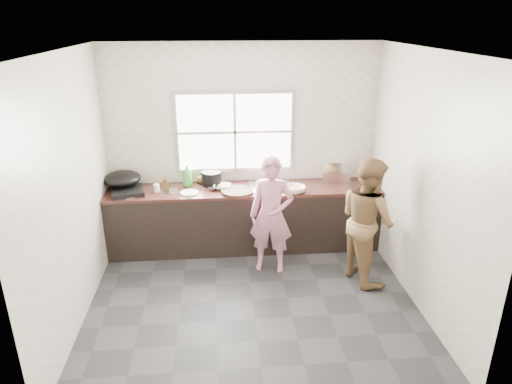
{
  "coord_description": "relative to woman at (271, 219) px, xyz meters",
  "views": [
    {
      "loc": [
        -0.34,
        -4.34,
        3.01
      ],
      "look_at": [
        0.1,
        0.65,
        1.05
      ],
      "focal_mm": 32.0,
      "sensor_mm": 36.0,
      "label": 1
    }
  ],
  "objects": [
    {
      "name": "cleaver",
      "position": [
        -0.67,
        0.59,
        0.22
      ],
      "size": [
        0.2,
        0.2,
        0.01
      ],
      "primitive_type": "cube",
      "rotation": [
        0.0,
        0.0,
        0.78
      ],
      "color": "#B1B3B8",
      "rests_on": "cutting_board"
    },
    {
      "name": "bowl_mince",
      "position": [
        -0.58,
        0.62,
        0.2
      ],
      "size": [
        0.28,
        0.28,
        0.06
      ],
      "primitive_type": "imported",
      "rotation": [
        0.0,
        0.0,
        -0.26
      ],
      "color": "white",
      "rests_on": "countertop"
    },
    {
      "name": "bottle_green",
      "position": [
        -1.04,
        0.77,
        0.34
      ],
      "size": [
        0.15,
        0.15,
        0.33
      ],
      "primitive_type": "imported",
      "rotation": [
        0.0,
        0.0,
        0.16
      ],
      "color": "green",
      "rests_on": "countertop"
    },
    {
      "name": "pot_lid_right",
      "position": [
        -1.27,
        0.57,
        0.18
      ],
      "size": [
        0.29,
        0.29,
        0.01
      ],
      "primitive_type": "cylinder",
      "rotation": [
        0.0,
        0.0,
        -0.27
      ],
      "color": "#B1B5B8",
      "rests_on": "countertop"
    },
    {
      "name": "glass_jar",
      "position": [
        -1.43,
        0.58,
        0.23
      ],
      "size": [
        0.08,
        0.08,
        0.11
      ],
      "primitive_type": "cylinder",
      "rotation": [
        0.0,
        0.0,
        0.11
      ],
      "color": "silver",
      "rests_on": "countertop"
    },
    {
      "name": "wall_right",
      "position": [
        1.52,
        -0.67,
        0.67
      ],
      "size": [
        0.01,
        3.2,
        2.7
      ],
      "primitive_type": "cube",
      "color": "beige",
      "rests_on": "ground"
    },
    {
      "name": "pot_lid_left",
      "position": [
        -1.76,
        0.49,
        0.18
      ],
      "size": [
        0.35,
        0.35,
        0.01
      ],
      "primitive_type": "cylinder",
      "rotation": [
        0.0,
        0.0,
        0.34
      ],
      "color": "silver",
      "rests_on": "countertop"
    },
    {
      "name": "floor",
      "position": [
        -0.29,
        -0.67,
        -0.69
      ],
      "size": [
        3.6,
        3.2,
        0.01
      ],
      "primitive_type": "cube",
      "color": "#2C2C2F",
      "rests_on": "ground"
    },
    {
      "name": "person_side",
      "position": [
        1.1,
        -0.29,
        0.08
      ],
      "size": [
        0.76,
        0.88,
        1.52
      ],
      "primitive_type": "imported",
      "rotation": [
        0.0,
        0.0,
        1.86
      ],
      "color": "brown",
      "rests_on": "floor"
    },
    {
      "name": "faucet",
      "position": [
        0.06,
        0.82,
        0.33
      ],
      "size": [
        0.02,
        0.02,
        0.3
      ],
      "primitive_type": "cylinder",
      "color": "silver",
      "rests_on": "countertop"
    },
    {
      "name": "countertop",
      "position": [
        -0.29,
        0.62,
        0.16
      ],
      "size": [
        3.6,
        0.64,
        0.04
      ],
      "primitive_type": "cube",
      "color": "#361B16",
      "rests_on": "cabinet"
    },
    {
      "name": "woman",
      "position": [
        0.0,
        0.0,
        0.0
      ],
      "size": [
        0.56,
        0.44,
        1.37
      ],
      "primitive_type": "imported",
      "rotation": [
        0.0,
        0.0,
        -0.24
      ],
      "color": "#CF7C99",
      "rests_on": "floor"
    },
    {
      "name": "window_glazing",
      "position": [
        -0.39,
        0.89,
        0.87
      ],
      "size": [
        1.5,
        0.01,
        1.0
      ],
      "primitive_type": "cube",
      "color": "white",
      "rests_on": "window_frame"
    },
    {
      "name": "wall_left",
      "position": [
        -2.09,
        -0.67,
        0.67
      ],
      "size": [
        0.01,
        3.2,
        2.7
      ],
      "primitive_type": "cube",
      "color": "silver",
      "rests_on": "ground"
    },
    {
      "name": "bottle_brown_tall",
      "position": [
        -1.32,
        0.65,
        0.26
      ],
      "size": [
        0.08,
        0.09,
        0.17
      ],
      "primitive_type": "imported",
      "rotation": [
        0.0,
        0.0,
        0.14
      ],
      "color": "#4A3012",
      "rests_on": "countertop"
    },
    {
      "name": "burner",
      "position": [
        -1.8,
        0.55,
        0.2
      ],
      "size": [
        0.48,
        0.48,
        0.06
      ],
      "primitive_type": "cube",
      "rotation": [
        0.0,
        0.0,
        0.24
      ],
      "color": "black",
      "rests_on": "countertop"
    },
    {
      "name": "bowl_held",
      "position": [
        0.41,
        0.41,
        0.2
      ],
      "size": [
        0.2,
        0.2,
        0.06
      ],
      "primitive_type": "imported",
      "rotation": [
        0.0,
        0.0,
        0.08
      ],
      "color": "white",
      "rests_on": "countertop"
    },
    {
      "name": "cutting_board",
      "position": [
        -0.39,
        0.45,
        0.2
      ],
      "size": [
        0.47,
        0.47,
        0.04
      ],
      "primitive_type": "cylinder",
      "rotation": [
        0.0,
        0.0,
        -0.15
      ],
      "color": "black",
      "rests_on": "countertop"
    },
    {
      "name": "wall_front",
      "position": [
        -0.29,
        -2.28,
        0.67
      ],
      "size": [
        3.6,
        0.01,
        2.7
      ],
      "primitive_type": "cube",
      "color": "beige",
      "rests_on": "ground"
    },
    {
      "name": "sink",
      "position": [
        0.06,
        0.62,
        0.18
      ],
      "size": [
        0.55,
        0.45,
        0.02
      ],
      "primitive_type": "cube",
      "color": "silver",
      "rests_on": "countertop"
    },
    {
      "name": "cabinet",
      "position": [
        -0.29,
        0.62,
        -0.27
      ],
      "size": [
        3.6,
        0.62,
        0.82
      ],
      "primitive_type": "cube",
      "color": "black",
      "rests_on": "floor"
    },
    {
      "name": "bottle_brown_short",
      "position": [
        -0.86,
        0.85,
        0.25
      ],
      "size": [
        0.16,
        0.16,
        0.16
      ],
      "primitive_type": "imported",
      "rotation": [
        0.0,
        0.0,
        0.42
      ],
      "color": "#4A3412",
      "rests_on": "countertop"
    },
    {
      "name": "dish_rack",
      "position": [
        0.98,
        0.85,
        0.32
      ],
      "size": [
        0.39,
        0.29,
        0.28
      ],
      "primitive_type": "cube",
      "rotation": [
        0.0,
        0.0,
        -0.07
      ],
      "color": "white",
      "rests_on": "countertop"
    },
    {
      "name": "plate_food",
      "position": [
        -1.01,
        0.49,
        0.18
      ],
      "size": [
        0.3,
        0.3,
        0.02
      ],
      "primitive_type": "cylinder",
      "rotation": [
        0.0,
        0.0,
        -0.35
      ],
      "color": "silver",
      "rests_on": "countertop"
    },
    {
      "name": "bowl_crabs",
      "position": [
        0.35,
        0.41,
        0.21
      ],
      "size": [
        0.29,
        0.29,
        0.07
      ],
      "primitive_type": "imported",
      "rotation": [
        0.0,
        0.0,
        0.4
      ],
      "color": "white",
      "rests_on": "countertop"
    },
    {
      "name": "wok",
      "position": [
        -1.88,
        0.71,
        0.33
      ],
      "size": [
        0.52,
        0.52,
        0.18
      ],
      "primitive_type": "ellipsoid",
      "rotation": [
        0.0,
        0.0,
        -0.09
      ],
      "color": "black",
      "rests_on": "burner"
    },
    {
      "name": "wall_back",
      "position": [
        -0.29,
        0.93,
        0.67
      ],
      "size": [
        3.6,
        0.01,
        2.7
      ],
      "primitive_type": "cube",
      "color": "beige",
      "rests_on": "ground"
    },
    {
      "name": "black_pot",
      "position": [
        -0.72,
        0.77,
        0.27
      ],
      "size": [
        0.31,
        0.31,
        0.19
      ],
      "primitive_type": "cylinder",
      "rotation": [
        0.0,
        0.0,
        -0.21
      ],
      "color": "black",
      "rests_on": "countertop"
    },
    {
      "name": "window_frame",
      "position": [
        -0.39,
        0.92,
        0.87
      ],
      "size": [
        1.6,
        0.05,
        1.1
      ],
      "primitive_type": "cube",
      "color": "#9EA0A5",
      "rests_on": "wall_back"
    },
    {
      "name": "ceiling",
      "position": [
        -0.29,
        -0.67,
        2.02
      ],
      "size": [
        3.6,
        3.2,
        0.01
      ],
      "primitive_type": "cube",
      "color": "silver",
      "rests_on": "wall_back"
    }
  ]
}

